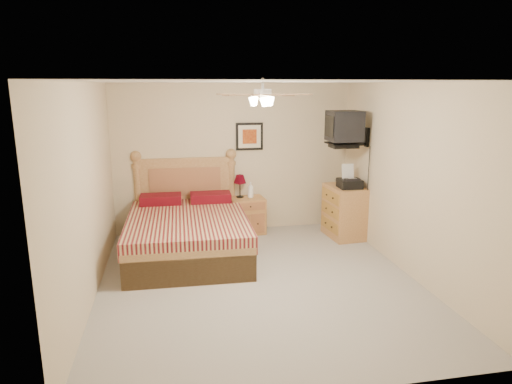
{
  "coord_description": "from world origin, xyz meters",
  "views": [
    {
      "loc": [
        -1.05,
        -5.33,
        2.46
      ],
      "look_at": [
        0.13,
        0.9,
        0.97
      ],
      "focal_mm": 32.0,
      "sensor_mm": 36.0,
      "label": 1
    }
  ],
  "objects": [
    {
      "name": "floor",
      "position": [
        0.0,
        0.0,
        0.0
      ],
      "size": [
        4.5,
        4.5,
        0.0
      ],
      "primitive_type": "plane",
      "color": "#9D978E",
      "rests_on": "ground"
    },
    {
      "name": "ceiling",
      "position": [
        0.0,
        0.0,
        2.5
      ],
      "size": [
        4.0,
        4.5,
        0.04
      ],
      "primitive_type": "cube",
      "color": "white",
      "rests_on": "ground"
    },
    {
      "name": "wall_back",
      "position": [
        0.0,
        2.25,
        1.25
      ],
      "size": [
        4.0,
        0.04,
        2.5
      ],
      "primitive_type": "cube",
      "color": "beige",
      "rests_on": "ground"
    },
    {
      "name": "wall_front",
      "position": [
        0.0,
        -2.25,
        1.25
      ],
      "size": [
        4.0,
        0.04,
        2.5
      ],
      "primitive_type": "cube",
      "color": "beige",
      "rests_on": "ground"
    },
    {
      "name": "wall_left",
      "position": [
        -2.0,
        0.0,
        1.25
      ],
      "size": [
        0.04,
        4.5,
        2.5
      ],
      "primitive_type": "cube",
      "color": "beige",
      "rests_on": "ground"
    },
    {
      "name": "wall_right",
      "position": [
        2.0,
        0.0,
        1.25
      ],
      "size": [
        0.04,
        4.5,
        2.5
      ],
      "primitive_type": "cube",
      "color": "beige",
      "rests_on": "ground"
    },
    {
      "name": "bed",
      "position": [
        -0.85,
        1.12,
        0.71
      ],
      "size": [
        1.72,
        2.24,
        1.43
      ],
      "primitive_type": null,
      "rotation": [
        0.0,
        0.0,
        -0.02
      ],
      "color": "#9F6C3D",
      "rests_on": "ground"
    },
    {
      "name": "nightstand",
      "position": [
        0.19,
        2.0,
        0.31
      ],
      "size": [
        0.6,
        0.47,
        0.61
      ],
      "primitive_type": "cube",
      "rotation": [
        0.0,
        0.0,
        0.08
      ],
      "color": "#BD7B41",
      "rests_on": "ground"
    },
    {
      "name": "table_lamp",
      "position": [
        0.08,
        2.07,
        0.81
      ],
      "size": [
        0.26,
        0.26,
        0.39
      ],
      "primitive_type": null,
      "rotation": [
        0.0,
        0.0,
        -0.25
      ],
      "color": "#510211",
      "rests_on": "nightstand"
    },
    {
      "name": "lotion_bottle",
      "position": [
        0.25,
        2.02,
        0.74
      ],
      "size": [
        0.13,
        0.13,
        0.26
      ],
      "primitive_type": "imported",
      "rotation": [
        0.0,
        0.0,
        -0.33
      ],
      "color": "white",
      "rests_on": "nightstand"
    },
    {
      "name": "framed_picture",
      "position": [
        0.27,
        2.23,
        1.62
      ],
      "size": [
        0.46,
        0.04,
        0.46
      ],
      "primitive_type": "cube",
      "color": "black",
      "rests_on": "wall_back"
    },
    {
      "name": "dresser",
      "position": [
        1.73,
        1.51,
        0.43
      ],
      "size": [
        0.56,
        0.76,
        0.86
      ],
      "primitive_type": "cube",
      "rotation": [
        0.0,
        0.0,
        0.08
      ],
      "color": "#A2693A",
      "rests_on": "ground"
    },
    {
      "name": "fax_machine",
      "position": [
        1.75,
        1.39,
        1.04
      ],
      "size": [
        0.36,
        0.38,
        0.37
      ],
      "primitive_type": null,
      "rotation": [
        0.0,
        0.0,
        -0.04
      ],
      "color": "black",
      "rests_on": "dresser"
    },
    {
      "name": "magazine_lower",
      "position": [
        1.71,
        1.73,
        0.87
      ],
      "size": [
        0.25,
        0.3,
        0.03
      ],
      "primitive_type": "imported",
      "rotation": [
        0.0,
        0.0,
        -0.19
      ],
      "color": "#BCAD99",
      "rests_on": "dresser"
    },
    {
      "name": "magazine_upper",
      "position": [
        1.71,
        1.72,
        0.89
      ],
      "size": [
        0.29,
        0.34,
        0.02
      ],
      "primitive_type": "imported",
      "rotation": [
        0.0,
        0.0,
        0.35
      ],
      "color": "tan",
      "rests_on": "magazine_lower"
    },
    {
      "name": "wall_tv",
      "position": [
        1.75,
        1.34,
        1.81
      ],
      "size": [
        0.56,
        0.46,
        0.58
      ],
      "primitive_type": null,
      "color": "black",
      "rests_on": "wall_right"
    },
    {
      "name": "ceiling_fan",
      "position": [
        0.0,
        -0.2,
        2.36
      ],
      "size": [
        1.14,
        1.14,
        0.28
      ],
      "primitive_type": null,
      "color": "white",
      "rests_on": "ceiling"
    }
  ]
}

